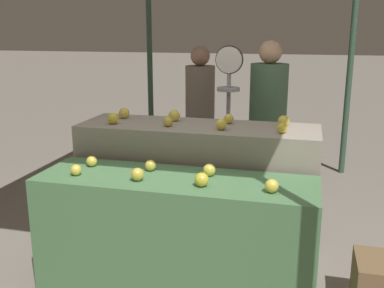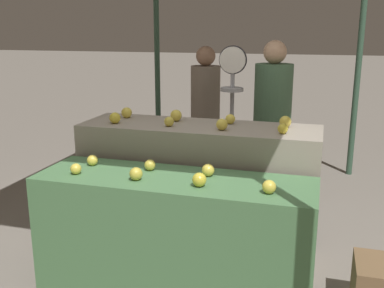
# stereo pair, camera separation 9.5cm
# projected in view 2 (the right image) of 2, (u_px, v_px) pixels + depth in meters

# --- Properties ---
(display_counter_front) EXTENTS (1.78, 0.55, 0.81)m
(display_counter_front) POSITION_uv_depth(u_px,v_px,m) (174.00, 237.00, 2.94)
(display_counter_front) COLOR #4C7A4C
(display_counter_front) RESTS_ON ground_plane
(display_counter_back) EXTENTS (1.78, 0.55, 1.03)m
(display_counter_back) POSITION_uv_depth(u_px,v_px,m) (199.00, 190.00, 3.47)
(display_counter_back) COLOR gray
(display_counter_back) RESTS_ON ground_plane
(apple_front_0) EXTENTS (0.07, 0.07, 0.07)m
(apple_front_0) POSITION_uv_depth(u_px,v_px,m) (76.00, 169.00, 2.90)
(apple_front_0) COLOR yellow
(apple_front_0) RESTS_ON display_counter_front
(apple_front_1) EXTENTS (0.08, 0.08, 0.08)m
(apple_front_1) POSITION_uv_depth(u_px,v_px,m) (136.00, 174.00, 2.78)
(apple_front_1) COLOR gold
(apple_front_1) RESTS_ON display_counter_front
(apple_front_2) EXTENTS (0.09, 0.09, 0.09)m
(apple_front_2) POSITION_uv_depth(u_px,v_px,m) (199.00, 180.00, 2.67)
(apple_front_2) COLOR gold
(apple_front_2) RESTS_ON display_counter_front
(apple_front_3) EXTENTS (0.08, 0.08, 0.08)m
(apple_front_3) POSITION_uv_depth(u_px,v_px,m) (269.00, 187.00, 2.56)
(apple_front_3) COLOR yellow
(apple_front_3) RESTS_ON display_counter_front
(apple_front_4) EXTENTS (0.07, 0.07, 0.07)m
(apple_front_4) POSITION_uv_depth(u_px,v_px,m) (92.00, 160.00, 3.09)
(apple_front_4) COLOR yellow
(apple_front_4) RESTS_ON display_counter_front
(apple_front_5) EXTENTS (0.07, 0.07, 0.07)m
(apple_front_5) POSITION_uv_depth(u_px,v_px,m) (150.00, 165.00, 2.98)
(apple_front_5) COLOR gold
(apple_front_5) RESTS_ON display_counter_front
(apple_front_6) EXTENTS (0.08, 0.08, 0.08)m
(apple_front_6) POSITION_uv_depth(u_px,v_px,m) (208.00, 170.00, 2.86)
(apple_front_6) COLOR yellow
(apple_front_6) RESTS_ON display_counter_front
(apple_back_0) EXTENTS (0.08, 0.08, 0.08)m
(apple_back_0) POSITION_uv_depth(u_px,v_px,m) (115.00, 118.00, 3.39)
(apple_back_0) COLOR gold
(apple_back_0) RESTS_ON display_counter_back
(apple_back_1) EXTENTS (0.07, 0.07, 0.07)m
(apple_back_1) POSITION_uv_depth(u_px,v_px,m) (169.00, 122.00, 3.29)
(apple_back_1) COLOR gold
(apple_back_1) RESTS_ON display_counter_back
(apple_back_2) EXTENTS (0.08, 0.08, 0.08)m
(apple_back_2) POSITION_uv_depth(u_px,v_px,m) (222.00, 124.00, 3.17)
(apple_back_2) COLOR yellow
(apple_back_2) RESTS_ON display_counter_back
(apple_back_3) EXTENTS (0.07, 0.07, 0.07)m
(apple_back_3) POSITION_uv_depth(u_px,v_px,m) (283.00, 129.00, 3.06)
(apple_back_3) COLOR gold
(apple_back_3) RESTS_ON display_counter_back
(apple_back_4) EXTENTS (0.09, 0.09, 0.09)m
(apple_back_4) POSITION_uv_depth(u_px,v_px,m) (127.00, 113.00, 3.60)
(apple_back_4) COLOR yellow
(apple_back_4) RESTS_ON display_counter_back
(apple_back_5) EXTENTS (0.09, 0.09, 0.09)m
(apple_back_5) POSITION_uv_depth(u_px,v_px,m) (176.00, 115.00, 3.48)
(apple_back_5) COLOR yellow
(apple_back_5) RESTS_ON display_counter_back
(apple_back_6) EXTENTS (0.07, 0.07, 0.07)m
(apple_back_6) POSITION_uv_depth(u_px,v_px,m) (230.00, 119.00, 3.37)
(apple_back_6) COLOR yellow
(apple_back_6) RESTS_ON display_counter_back
(apple_back_7) EXTENTS (0.09, 0.09, 0.09)m
(apple_back_7) POSITION_uv_depth(u_px,v_px,m) (285.00, 122.00, 3.25)
(apple_back_7) COLOR yellow
(apple_back_7) RESTS_ON display_counter_back
(produce_scale) EXTENTS (0.24, 0.20, 1.59)m
(produce_scale) POSITION_uv_depth(u_px,v_px,m) (232.00, 98.00, 3.94)
(produce_scale) COLOR #99999E
(produce_scale) RESTS_ON ground_plane
(person_vendor_at_scale) EXTENTS (0.37, 0.37, 1.63)m
(person_vendor_at_scale) POSITION_uv_depth(u_px,v_px,m) (272.00, 115.00, 4.24)
(person_vendor_at_scale) COLOR #2D2D38
(person_vendor_at_scale) RESTS_ON ground_plane
(person_customer_left) EXTENTS (0.42, 0.42, 1.56)m
(person_customer_left) POSITION_uv_depth(u_px,v_px,m) (205.00, 108.00, 4.81)
(person_customer_left) COLOR #2D2D38
(person_customer_left) RESTS_ON ground_plane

